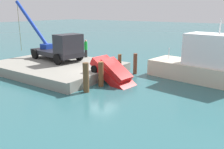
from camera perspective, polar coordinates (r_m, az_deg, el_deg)
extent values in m
plane|color=#2D6066|center=(20.44, -2.53, -1.39)|extent=(200.00, 200.00, 0.00)
cube|color=gray|center=(23.91, -12.82, 1.70)|extent=(11.38, 8.48, 0.83)
cube|color=black|center=(25.30, -12.92, 5.05)|extent=(6.11, 3.37, 0.45)
cube|color=#26262C|center=(23.44, -10.21, 7.16)|extent=(1.96, 2.67, 1.76)
cylinder|color=black|center=(24.46, -7.74, 4.42)|extent=(1.03, 0.44, 1.00)
cylinder|color=black|center=(22.98, -12.71, 3.51)|extent=(1.03, 0.44, 1.00)
cylinder|color=black|center=(27.70, -13.05, 5.40)|extent=(1.03, 0.44, 1.00)
cylinder|color=black|center=(26.40, -17.67, 4.63)|extent=(1.03, 0.44, 1.00)
cylinder|color=#1938A5|center=(28.34, -18.44, 11.51)|extent=(4.96, 0.49, 4.72)
cube|color=#1938A5|center=(26.68, -15.08, 6.44)|extent=(1.00, 1.00, 0.50)
cylinder|color=#4C4C19|center=(30.31, -20.97, 10.45)|extent=(0.04, 0.04, 5.54)
cylinder|color=#2D2D2D|center=(26.15, -6.12, 4.96)|extent=(0.28, 0.28, 0.82)
cylinder|color=green|center=(26.03, -6.17, 6.73)|extent=(0.34, 0.34, 0.82)
sphere|color=tan|center=(25.96, -6.20, 7.89)|extent=(0.24, 0.24, 0.24)
cube|color=red|center=(19.42, 0.78, -0.53)|extent=(4.34, 2.22, 2.94)
cube|color=red|center=(19.20, 1.02, 1.12)|extent=(2.52, 1.80, 1.69)
cylinder|color=black|center=(19.69, 4.96, -3.76)|extent=(0.90, 0.33, 0.88)
cylinder|color=black|center=(18.42, 1.68, -5.05)|extent=(0.90, 0.33, 0.88)
cylinder|color=black|center=(20.89, -0.75, 2.10)|extent=(0.90, 0.33, 0.88)
cylinder|color=black|center=(19.70, -4.17, 1.26)|extent=(0.90, 0.33, 0.88)
cube|color=beige|center=(21.25, 24.46, -1.10)|extent=(12.45, 4.64, 2.07)
cube|color=white|center=(20.97, 23.56, 5.24)|extent=(5.09, 3.12, 2.52)
cylinder|color=white|center=(20.78, 24.10, 10.29)|extent=(0.10, 0.10, 1.20)
cylinder|color=silver|center=(22.78, 13.23, 4.83)|extent=(0.06, 0.06, 1.00)
cylinder|color=brown|center=(17.36, -6.14, -0.73)|extent=(0.43, 0.43, 2.16)
cylinder|color=brown|center=(18.63, -2.62, 0.07)|extent=(0.40, 0.40, 1.93)
cylinder|color=#4F3920|center=(20.59, 1.81, 1.84)|extent=(0.30, 0.30, 2.15)
cylinder|color=brown|center=(22.40, 5.48, 2.53)|extent=(0.36, 0.36, 1.90)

